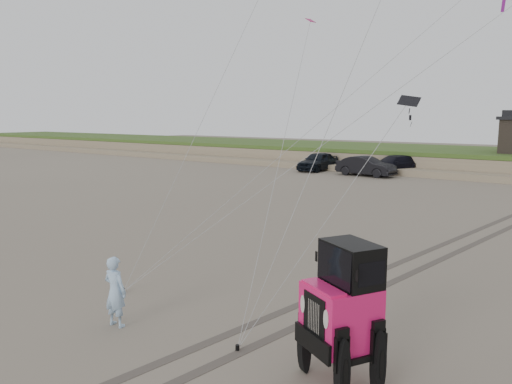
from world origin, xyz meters
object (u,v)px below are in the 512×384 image
at_px(truck_a, 318,161).
at_px(jeep, 340,329).
at_px(man, 115,291).
at_px(truck_c, 394,165).
at_px(truck_b, 366,166).

height_order(truck_a, jeep, jeep).
height_order(jeep, man, jeep).
distance_m(truck_c, jeep, 33.32).
distance_m(truck_a, jeep, 34.38).
relative_size(truck_c, jeep, 0.94).
xyz_separation_m(truck_c, jeep, (11.21, -31.38, 0.27)).
bearing_deg(jeep, truck_c, 138.05).
height_order(truck_a, truck_c, truck_a).
xyz_separation_m(truck_a, jeep, (17.26, -29.73, 0.20)).
bearing_deg(truck_c, jeep, -44.64).
distance_m(truck_a, truck_c, 6.26).
relative_size(truck_a, truck_b, 1.01).
distance_m(jeep, man, 5.16).
distance_m(truck_b, man, 30.28).
bearing_deg(truck_b, truck_c, -18.13).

